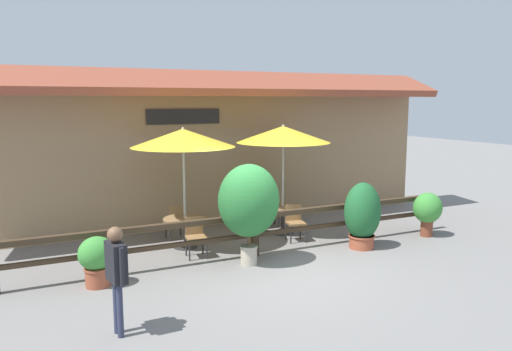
% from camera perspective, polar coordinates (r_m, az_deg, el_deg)
% --- Properties ---
extents(ground_plane, '(60.00, 60.00, 0.00)m').
position_cam_1_polar(ground_plane, '(10.35, 2.44, -10.70)').
color(ground_plane, slate).
extents(building_facade, '(14.28, 1.49, 4.23)m').
position_cam_1_polar(building_facade, '(13.58, -5.74, 3.25)').
color(building_facade, '#997A56').
rests_on(building_facade, ground).
extents(patio_railing, '(10.40, 0.14, 0.95)m').
position_cam_1_polar(patio_railing, '(11.05, -0.13, -5.68)').
color(patio_railing, '#3D2D1E').
rests_on(patio_railing, ground).
extents(patio_umbrella_near, '(2.38, 2.38, 2.82)m').
position_cam_1_polar(patio_umbrella_near, '(11.48, -8.33, 4.25)').
color(patio_umbrella_near, '#B7B2A8').
rests_on(patio_umbrella_near, ground).
extents(dining_table_near, '(1.01, 1.01, 0.70)m').
position_cam_1_polar(dining_table_near, '(11.80, -8.12, -5.49)').
color(dining_table_near, olive).
rests_on(dining_table_near, ground).
extents(chair_near_streetside, '(0.47, 0.47, 0.88)m').
position_cam_1_polar(chair_near_streetside, '(11.11, -6.94, -6.73)').
color(chair_near_streetside, olive).
rests_on(chair_near_streetside, ground).
extents(chair_near_wallside, '(0.42, 0.42, 0.88)m').
position_cam_1_polar(chair_near_wallside, '(12.53, -9.15, -5.01)').
color(chair_near_wallside, olive).
rests_on(chair_near_wallside, ground).
extents(patio_umbrella_middle, '(2.38, 2.38, 2.82)m').
position_cam_1_polar(patio_umbrella_middle, '(12.63, 3.12, 4.72)').
color(patio_umbrella_middle, '#B7B2A8').
rests_on(patio_umbrella_middle, ground).
extents(dining_table_middle, '(1.01, 1.01, 0.70)m').
position_cam_1_polar(dining_table_middle, '(12.92, 3.05, -4.19)').
color(dining_table_middle, olive).
rests_on(dining_table_middle, ground).
extents(chair_middle_streetside, '(0.49, 0.49, 0.88)m').
position_cam_1_polar(chair_middle_streetside, '(12.31, 4.48, -5.17)').
color(chair_middle_streetside, olive).
rests_on(chair_middle_streetside, ground).
extents(chair_middle_wallside, '(0.49, 0.49, 0.88)m').
position_cam_1_polar(chair_middle_wallside, '(13.55, 1.69, -3.87)').
color(chair_middle_wallside, olive).
rests_on(chair_middle_wallside, ground).
extents(potted_plant_tall_tropical, '(0.67, 0.60, 0.95)m').
position_cam_1_polar(potted_plant_tall_tropical, '(9.77, -17.74, -9.06)').
color(potted_plant_tall_tropical, '#9E4C33').
rests_on(potted_plant_tall_tropical, ground).
extents(potted_plant_small_flowering, '(0.88, 0.79, 1.55)m').
position_cam_1_polar(potted_plant_small_flowering, '(11.84, 12.07, -4.38)').
color(potted_plant_small_flowering, '#9E4C33').
rests_on(potted_plant_small_flowering, ground).
extents(potted_plant_corner_fern, '(1.29, 1.16, 2.13)m').
position_cam_1_polar(potted_plant_corner_fern, '(10.31, -0.83, -3.02)').
color(potted_plant_corner_fern, '#B7AD99').
rests_on(potted_plant_corner_fern, ground).
extents(potted_plant_broad_leaf, '(0.75, 0.68, 1.12)m').
position_cam_1_polar(potted_plant_broad_leaf, '(13.33, 19.02, -3.71)').
color(potted_plant_broad_leaf, brown).
rests_on(potted_plant_broad_leaf, ground).
extents(potted_plant_entrance_palm, '(0.57, 0.51, 1.37)m').
position_cam_1_polar(potted_plant_entrance_palm, '(13.89, 1.15, -2.33)').
color(potted_plant_entrance_palm, '#9E4C33').
rests_on(potted_plant_entrance_palm, ground).
extents(pedestrian, '(0.26, 0.57, 1.64)m').
position_cam_1_polar(pedestrian, '(7.57, -15.67, -9.96)').
color(pedestrian, '#2D334C').
rests_on(pedestrian, ground).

